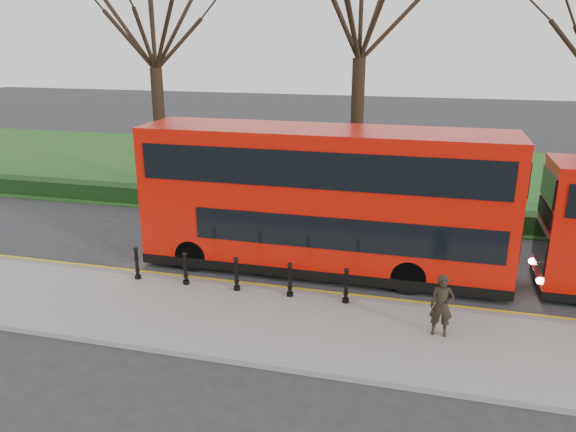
# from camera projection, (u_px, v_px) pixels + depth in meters

# --- Properties ---
(ground) EXTENTS (120.00, 120.00, 0.00)m
(ground) POSITION_uv_depth(u_px,v_px,m) (248.00, 276.00, 18.19)
(ground) COLOR #28282B
(ground) RESTS_ON ground
(pavement) EXTENTS (60.00, 4.00, 0.15)m
(pavement) POSITION_uv_depth(u_px,v_px,m) (213.00, 317.00, 15.40)
(pavement) COLOR gray
(pavement) RESTS_ON ground
(kerb) EXTENTS (60.00, 0.25, 0.16)m
(kerb) POSITION_uv_depth(u_px,v_px,m) (238.00, 287.00, 17.24)
(kerb) COLOR slate
(kerb) RESTS_ON ground
(grass_verge) EXTENTS (60.00, 18.00, 0.06)m
(grass_verge) POSITION_uv_depth(u_px,v_px,m) (332.00, 173.00, 32.00)
(grass_verge) COLOR #1D521B
(grass_verge) RESTS_ON ground
(hedge) EXTENTS (60.00, 0.90, 0.80)m
(hedge) POSITION_uv_depth(u_px,v_px,m) (298.00, 206.00, 24.33)
(hedge) COLOR black
(hedge) RESTS_ON ground
(yellow_line_outer) EXTENTS (60.00, 0.10, 0.01)m
(yellow_line_outer) POSITION_uv_depth(u_px,v_px,m) (241.00, 285.00, 17.54)
(yellow_line_outer) COLOR yellow
(yellow_line_outer) RESTS_ON ground
(yellow_line_inner) EXTENTS (60.00, 0.10, 0.01)m
(yellow_line_inner) POSITION_uv_depth(u_px,v_px,m) (243.00, 282.00, 17.73)
(yellow_line_inner) COLOR yellow
(yellow_line_inner) RESTS_ON ground
(tree_left) EXTENTS (6.97, 6.97, 10.88)m
(tree_left) POSITION_uv_depth(u_px,v_px,m) (153.00, 26.00, 26.93)
(tree_left) COLOR black
(tree_left) RESTS_ON ground
(tree_mid) EXTENTS (7.59, 7.59, 11.86)m
(tree_mid) POSITION_uv_depth(u_px,v_px,m) (361.00, 8.00, 24.30)
(tree_mid) COLOR black
(tree_mid) RESTS_ON ground
(bollard_row) EXTENTS (6.74, 0.15, 1.00)m
(bollard_row) POSITION_uv_depth(u_px,v_px,m) (236.00, 274.00, 16.72)
(bollard_row) COLOR black
(bollard_row) RESTS_ON pavement
(bus_lead) EXTENTS (11.78, 2.70, 4.69)m
(bus_lead) POSITION_uv_depth(u_px,v_px,m) (323.00, 201.00, 18.05)
(bus_lead) COLOR #C31005
(bus_lead) RESTS_ON ground
(pedestrian) EXTENTS (0.60, 0.40, 1.62)m
(pedestrian) POSITION_uv_depth(u_px,v_px,m) (442.00, 306.00, 14.09)
(pedestrian) COLOR black
(pedestrian) RESTS_ON pavement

